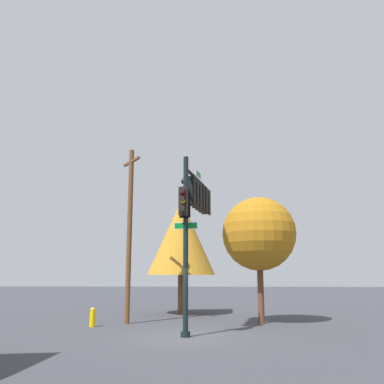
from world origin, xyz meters
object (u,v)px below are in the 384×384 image
object	(u,v)px
signal_pole_assembly	(194,204)
utility_pole	(129,230)
fire_hydrant	(93,317)
tree_mid	(181,237)
tree_far	(259,234)

from	to	relation	value
signal_pole_assembly	utility_pole	bearing A→B (deg)	52.36
fire_hydrant	tree_mid	xyz separation A→B (m)	(6.01, -3.53, 4.05)
signal_pole_assembly	utility_pole	distance (m)	4.20
fire_hydrant	tree_mid	size ratio (longest dim) A/B	0.12
utility_pole	tree_far	xyz separation A→B (m)	(0.35, -6.35, -0.19)
tree_mid	signal_pole_assembly	bearing A→B (deg)	-171.94
signal_pole_assembly	utility_pole	size ratio (longest dim) A/B	0.82
utility_pole	tree_mid	distance (m)	5.29
utility_pole	tree_mid	xyz separation A→B (m)	(4.79, -2.23, 0.05)
fire_hydrant	utility_pole	bearing A→B (deg)	-47.01
tree_mid	tree_far	size ratio (longest dim) A/B	1.11
signal_pole_assembly	tree_far	size ratio (longest dim) A/B	1.15
utility_pole	fire_hydrant	bearing A→B (deg)	132.99
fire_hydrant	tree_far	size ratio (longest dim) A/B	0.14
signal_pole_assembly	utility_pole	xyz separation A→B (m)	(2.52, 3.26, -0.83)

